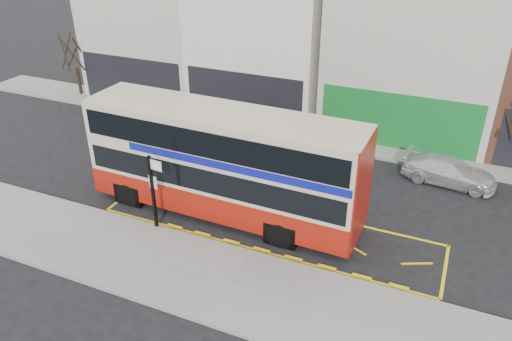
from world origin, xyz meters
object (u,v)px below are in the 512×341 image
at_px(car_grey, 264,132).
at_px(car_white, 449,171).
at_px(double_decker_bus, 224,162).
at_px(car_silver, 171,118).
at_px(street_tree_left, 72,42).
at_px(bus_stop_post, 154,186).

relative_size(car_grey, car_white, 0.93).
relative_size(double_decker_bus, car_silver, 2.95).
distance_m(car_white, street_tree_left, 24.73).
bearing_deg(bus_stop_post, car_grey, 91.04).
height_order(car_grey, car_white, car_grey).
bearing_deg(double_decker_bus, car_white, 38.68).
bearing_deg(street_tree_left, bus_stop_post, -39.64).
relative_size(bus_stop_post, car_silver, 0.81).
bearing_deg(car_silver, double_decker_bus, -128.03).
height_order(car_white, street_tree_left, street_tree_left).
xyz_separation_m(bus_stop_post, street_tree_left, (-13.82, 11.45, 1.60)).
height_order(bus_stop_post, car_grey, bus_stop_post).
height_order(double_decker_bus, car_grey, double_decker_bus).
xyz_separation_m(double_decker_bus, bus_stop_post, (-1.98, -2.24, -0.39)).
bearing_deg(car_grey, car_white, -76.99).
relative_size(bus_stop_post, car_white, 0.75).
bearing_deg(double_decker_bus, car_silver, 136.93).
distance_m(double_decker_bus, car_white, 11.01).
distance_m(car_grey, car_white, 9.81).
xyz_separation_m(car_silver, car_grey, (5.82, 0.35, -0.02)).
height_order(bus_stop_post, car_silver, bus_stop_post).
relative_size(bus_stop_post, street_tree_left, 0.60).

